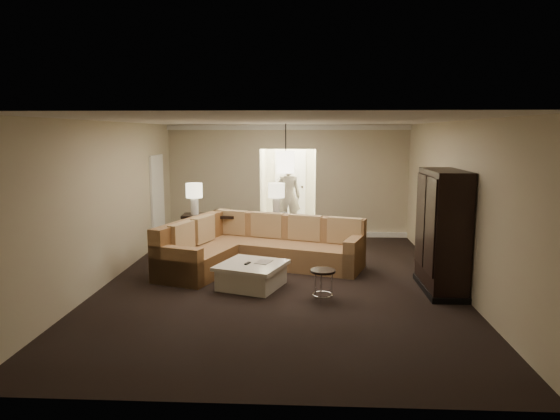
# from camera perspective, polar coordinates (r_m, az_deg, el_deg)

# --- Properties ---
(ground) EXTENTS (8.00, 8.00, 0.00)m
(ground) POSITION_cam_1_polar(r_m,az_deg,el_deg) (8.87, -0.07, -8.24)
(ground) COLOR black
(ground) RESTS_ON ground
(wall_back) EXTENTS (6.00, 0.04, 2.80)m
(wall_back) POSITION_cam_1_polar(r_m,az_deg,el_deg) (12.53, 0.88, 3.32)
(wall_back) COLOR #B9B18C
(wall_back) RESTS_ON ground
(wall_front) EXTENTS (6.00, 0.04, 2.80)m
(wall_front) POSITION_cam_1_polar(r_m,az_deg,el_deg) (4.65, -2.67, -6.21)
(wall_front) COLOR #B9B18C
(wall_front) RESTS_ON ground
(wall_left) EXTENTS (0.04, 8.00, 2.80)m
(wall_left) POSITION_cam_1_polar(r_m,az_deg,el_deg) (9.22, -19.03, 0.84)
(wall_left) COLOR #B9B18C
(wall_left) RESTS_ON ground
(wall_right) EXTENTS (0.04, 8.00, 2.80)m
(wall_right) POSITION_cam_1_polar(r_m,az_deg,el_deg) (8.93, 19.54, 0.57)
(wall_right) COLOR #B9B18C
(wall_right) RESTS_ON ground
(ceiling) EXTENTS (6.00, 8.00, 0.02)m
(ceiling) POSITION_cam_1_polar(r_m,az_deg,el_deg) (8.48, -0.08, 10.15)
(ceiling) COLOR silver
(ceiling) RESTS_ON wall_back
(crown_molding) EXTENTS (6.00, 0.10, 0.12)m
(crown_molding) POSITION_cam_1_polar(r_m,az_deg,el_deg) (12.43, 0.89, 9.42)
(crown_molding) COLOR silver
(crown_molding) RESTS_ON wall_back
(baseboard) EXTENTS (6.00, 0.10, 0.12)m
(baseboard) POSITION_cam_1_polar(r_m,az_deg,el_deg) (12.68, 0.86, -2.73)
(baseboard) COLOR silver
(baseboard) RESTS_ON ground
(side_door) EXTENTS (0.05, 0.90, 2.10)m
(side_door) POSITION_cam_1_polar(r_m,az_deg,el_deg) (11.88, -13.81, 1.06)
(side_door) COLOR white
(side_door) RESTS_ON ground
(foyer) EXTENTS (1.44, 2.02, 2.80)m
(foyer) POSITION_cam_1_polar(r_m,az_deg,el_deg) (13.88, 1.08, 3.45)
(foyer) COLOR white
(foyer) RESTS_ON ground
(sectional_sofa) EXTENTS (3.90, 2.79, 0.98)m
(sectional_sofa) POSITION_cam_1_polar(r_m,az_deg,el_deg) (9.74, -3.02, -4.31)
(sectional_sofa) COLOR brown
(sectional_sofa) RESTS_ON ground
(coffee_table) EXTENTS (1.31, 1.31, 0.43)m
(coffee_table) POSITION_cam_1_polar(r_m,az_deg,el_deg) (8.57, -3.25, -7.40)
(coffee_table) COLOR silver
(coffee_table) RESTS_ON ground
(console_table) EXTENTS (2.29, 0.66, 0.88)m
(console_table) POSITION_cam_1_polar(r_m,az_deg,el_deg) (10.78, -5.07, -2.34)
(console_table) COLOR black
(console_table) RESTS_ON ground
(armoire) EXTENTS (0.60, 1.40, 2.01)m
(armoire) POSITION_cam_1_polar(r_m,az_deg,el_deg) (8.60, 18.02, -2.60)
(armoire) COLOR black
(armoire) RESTS_ON ground
(drink_table) EXTENTS (0.39, 0.39, 0.49)m
(drink_table) POSITION_cam_1_polar(r_m,az_deg,el_deg) (7.89, 4.91, -7.80)
(drink_table) COLOR black
(drink_table) RESTS_ON ground
(table_lamp_left) EXTENTS (0.35, 0.35, 0.67)m
(table_lamp_left) POSITION_cam_1_polar(r_m,az_deg,el_deg) (10.75, -9.78, 1.85)
(table_lamp_left) COLOR white
(table_lamp_left) RESTS_ON console_table
(table_lamp_right) EXTENTS (0.35, 0.35, 0.67)m
(table_lamp_right) POSITION_cam_1_polar(r_m,az_deg,el_deg) (10.62, -0.41, 1.89)
(table_lamp_right) COLOR white
(table_lamp_right) RESTS_ON console_table
(pendant_light) EXTENTS (0.38, 0.38, 1.09)m
(pendant_light) POSITION_cam_1_polar(r_m,az_deg,el_deg) (11.20, 0.65, 5.50)
(pendant_light) COLOR black
(pendant_light) RESTS_ON ceiling
(person) EXTENTS (0.78, 0.56, 2.04)m
(person) POSITION_cam_1_polar(r_m,az_deg,el_deg) (13.17, 0.91, 1.94)
(person) COLOR beige
(person) RESTS_ON ground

